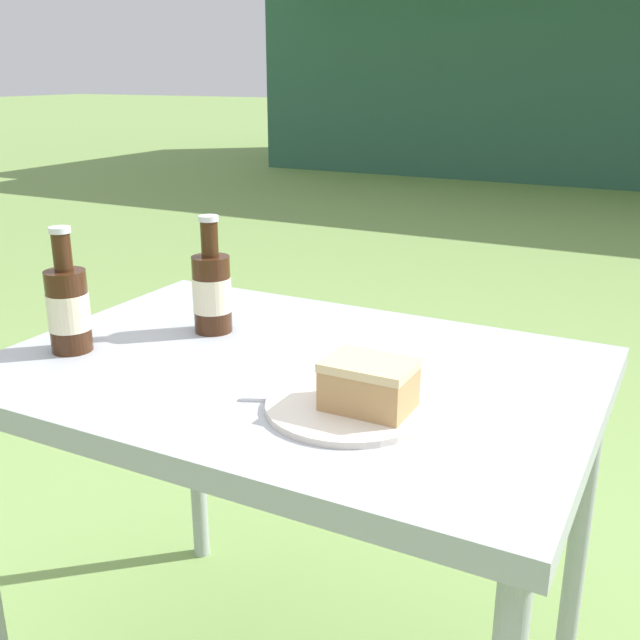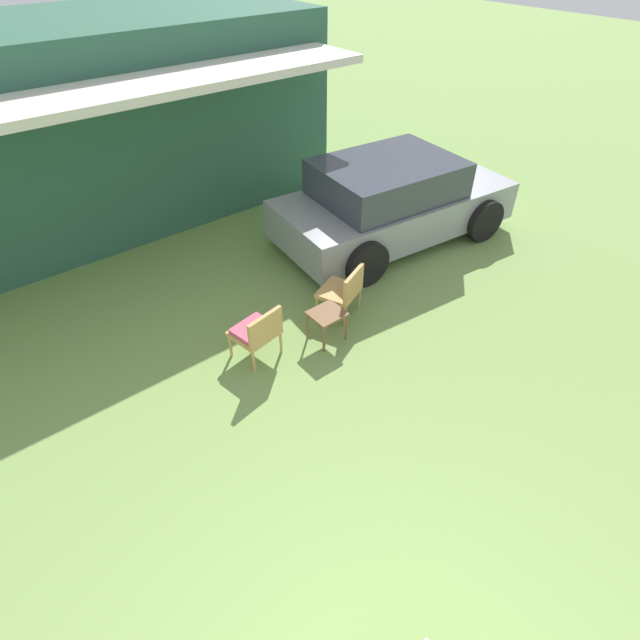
{
  "view_description": "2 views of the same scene",
  "coord_description": "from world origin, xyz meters",
  "px_view_note": "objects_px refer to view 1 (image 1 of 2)",
  "views": [
    {
      "loc": [
        0.58,
        -1.02,
        1.2
      ],
      "look_at": [
        0.0,
        0.1,
        0.78
      ],
      "focal_mm": 42.0,
      "sensor_mm": 36.0,
      "label": 1
    },
    {
      "loc": [
        -0.79,
        -0.14,
        4.39
      ],
      "look_at": [
        1.85,
        3.15,
        0.9
      ],
      "focal_mm": 28.0,
      "sensor_mm": 36.0,
      "label": 2
    }
  ],
  "objects_px": {
    "patio_table": "(293,402)",
    "cake_on_plate": "(360,394)",
    "cola_bottle_far": "(68,307)",
    "cola_bottle_near": "(212,290)"
  },
  "relations": [
    {
      "from": "cake_on_plate",
      "to": "cola_bottle_far",
      "type": "distance_m",
      "value": 0.56
    },
    {
      "from": "patio_table",
      "to": "cola_bottle_far",
      "type": "height_order",
      "value": "cola_bottle_far"
    },
    {
      "from": "cake_on_plate",
      "to": "cola_bottle_near",
      "type": "relative_size",
      "value": 1.11
    },
    {
      "from": "cola_bottle_far",
      "to": "cola_bottle_near",
      "type": "bearing_deg",
      "value": 51.22
    },
    {
      "from": "patio_table",
      "to": "cake_on_plate",
      "type": "height_order",
      "value": "cake_on_plate"
    },
    {
      "from": "patio_table",
      "to": "cola_bottle_far",
      "type": "xyz_separation_m",
      "value": [
        -0.38,
        -0.12,
        0.15
      ]
    },
    {
      "from": "patio_table",
      "to": "cola_bottle_far",
      "type": "bearing_deg",
      "value": -162.4
    },
    {
      "from": "patio_table",
      "to": "cake_on_plate",
      "type": "xyz_separation_m",
      "value": [
        0.18,
        -0.12,
        0.1
      ]
    },
    {
      "from": "cola_bottle_near",
      "to": "patio_table",
      "type": "bearing_deg",
      "value": -20.22
    },
    {
      "from": "cake_on_plate",
      "to": "cola_bottle_near",
      "type": "xyz_separation_m",
      "value": [
        -0.4,
        0.2,
        0.05
      ]
    }
  ]
}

